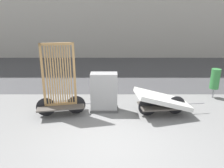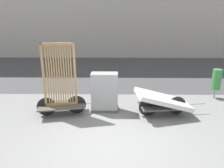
{
  "view_description": "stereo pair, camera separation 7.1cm",
  "coord_description": "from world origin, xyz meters",
  "px_view_note": "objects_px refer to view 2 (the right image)",
  "views": [
    {
      "loc": [
        0.01,
        -4.59,
        3.05
      ],
      "look_at": [
        0.0,
        1.74,
        1.02
      ],
      "focal_mm": 35.0,
      "sensor_mm": 36.0,
      "label": 1
    },
    {
      "loc": [
        0.08,
        -4.59,
        3.05
      ],
      "look_at": [
        0.0,
        1.74,
        1.02
      ],
      "focal_mm": 35.0,
      "sensor_mm": 36.0,
      "label": 2
    }
  ],
  "objects_px": {
    "utility_cabinet": "(105,93)",
    "bike_cart_with_mattress": "(163,101)",
    "bike_cart_with_bedframe": "(61,91)",
    "trash_bin": "(217,79)"
  },
  "relations": [
    {
      "from": "bike_cart_with_mattress",
      "to": "trash_bin",
      "type": "xyz_separation_m",
      "value": [
        2.28,
        1.49,
        0.27
      ]
    },
    {
      "from": "bike_cart_with_bedframe",
      "to": "utility_cabinet",
      "type": "xyz_separation_m",
      "value": [
        1.34,
        0.32,
        -0.2
      ]
    },
    {
      "from": "bike_cart_with_bedframe",
      "to": "utility_cabinet",
      "type": "distance_m",
      "value": 1.39
    },
    {
      "from": "bike_cart_with_bedframe",
      "to": "utility_cabinet",
      "type": "height_order",
      "value": "bike_cart_with_bedframe"
    },
    {
      "from": "utility_cabinet",
      "to": "bike_cart_with_mattress",
      "type": "bearing_deg",
      "value": -9.85
    },
    {
      "from": "utility_cabinet",
      "to": "trash_bin",
      "type": "relative_size",
      "value": 1.14
    },
    {
      "from": "utility_cabinet",
      "to": "trash_bin",
      "type": "bearing_deg",
      "value": 15.92
    },
    {
      "from": "bike_cart_with_mattress",
      "to": "utility_cabinet",
      "type": "height_order",
      "value": "utility_cabinet"
    },
    {
      "from": "bike_cart_with_bedframe",
      "to": "trash_bin",
      "type": "relative_size",
      "value": 2.02
    },
    {
      "from": "utility_cabinet",
      "to": "trash_bin",
      "type": "distance_m",
      "value": 4.29
    }
  ]
}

